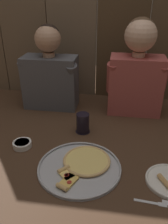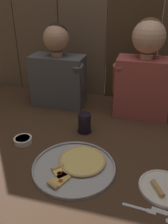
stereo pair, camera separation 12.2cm
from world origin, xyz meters
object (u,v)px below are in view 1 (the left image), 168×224
at_px(pizza_tray, 81,165).
at_px(diner_right, 137,69).
at_px(drinking_glass, 83,123).
at_px(dipping_bowl, 22,144).
at_px(diner_left, 50,72).

bearing_deg(pizza_tray, diner_right, 67.24).
bearing_deg(drinking_glass, dipping_bowl, -146.35).
bearing_deg(drinking_glass, pizza_tray, -82.56).
height_order(drinking_glass, dipping_bowl, drinking_glass).
distance_m(pizza_tray, dipping_bowl, 0.36).
xyz_separation_m(pizza_tray, diner_right, (0.27, 0.63, 0.29)).
bearing_deg(drinking_glass, diner_left, 130.97).
xyz_separation_m(dipping_bowl, diner_right, (0.61, 0.52, 0.28)).
distance_m(drinking_glass, dipping_bowl, 0.36).
distance_m(drinking_glass, diner_right, 0.51).
relative_size(pizza_tray, diner_right, 0.64).
height_order(dipping_bowl, diner_right, diner_right).
xyz_separation_m(pizza_tray, drinking_glass, (-0.04, 0.32, 0.05)).
relative_size(pizza_tray, dipping_bowl, 3.96).
distance_m(diner_left, diner_right, 0.59).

